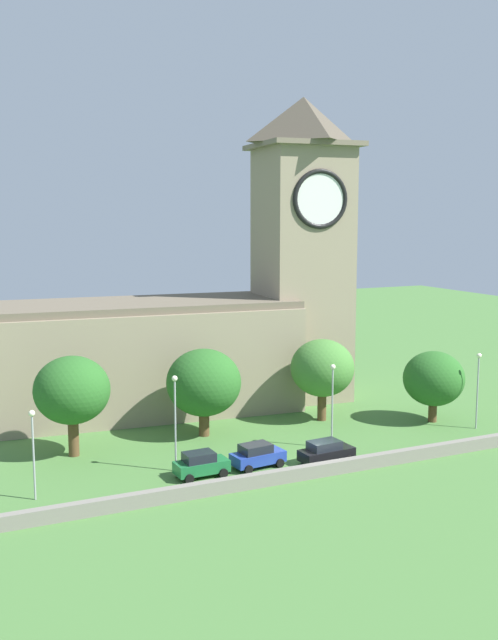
{
  "coord_description": "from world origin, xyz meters",
  "views": [
    {
      "loc": [
        -27.76,
        -47.97,
        19.35
      ],
      "look_at": [
        -1.52,
        8.52,
        10.41
      ],
      "focal_mm": 41.47,
      "sensor_mm": 36.0,
      "label": 1
    }
  ],
  "objects": [
    {
      "name": "ground_plane",
      "position": [
        0.0,
        15.0,
        0.0
      ],
      "size": [
        200.0,
        200.0,
        0.0
      ],
      "primitive_type": "plane",
      "color": "#477538"
    },
    {
      "name": "quay_barrier",
      "position": [
        0.0,
        -2.33,
        0.5
      ],
      "size": [
        54.95,
        0.7,
        0.99
      ],
      "primitive_type": "cube",
      "color": "gray",
      "rests_on": "ground"
    },
    {
      "name": "streetlamp_west_end",
      "position": [
        -20.71,
        1.93,
        4.27
      ],
      "size": [
        0.44,
        0.44,
        6.3
      ],
      "color": "#9EA0A5",
      "rests_on": "ground"
    },
    {
      "name": "car_blue",
      "position": [
        -4.1,
        1.45,
        0.94
      ],
      "size": [
        4.34,
        2.52,
        1.86
      ],
      "color": "#233D9E",
      "rests_on": "ground"
    },
    {
      "name": "car_black",
      "position": [
        1.17,
        0.0,
        0.92
      ],
      "size": [
        4.54,
        2.37,
        1.83
      ],
      "color": "black",
      "rests_on": "ground"
    },
    {
      "name": "church",
      "position": [
        -0.85,
        20.75,
        9.35
      ],
      "size": [
        37.9,
        14.44,
        31.15
      ],
      "color": "gray",
      "rests_on": "ground"
    },
    {
      "name": "tree_churchyard",
      "position": [
        -4.8,
        10.84,
        4.76
      ],
      "size": [
        6.56,
        6.56,
        7.74
      ],
      "color": "brown",
      "rests_on": "ground"
    },
    {
      "name": "tree_riverside_west",
      "position": [
        16.3,
        5.91,
        4.12
      ],
      "size": [
        5.69,
        5.69,
        6.71
      ],
      "color": "brown",
      "rests_on": "ground"
    },
    {
      "name": "tree_by_tower",
      "position": [
        7.12,
        10.74,
        5.02
      ],
      "size": [
        6.01,
        6.01,
        7.76
      ],
      "color": "brown",
      "rests_on": "ground"
    },
    {
      "name": "car_green",
      "position": [
        -8.81,
        1.32,
        0.95
      ],
      "size": [
        4.06,
        2.22,
        1.9
      ],
      "color": "#1E6B38",
      "rests_on": "ground"
    },
    {
      "name": "streetlamp_west_mid",
      "position": [
        -10.08,
        3.3,
        4.91
      ],
      "size": [
        0.44,
        0.44,
        7.41
      ],
      "color": "#9EA0A5",
      "rests_on": "ground"
    },
    {
      "name": "streetlamp_east_mid",
      "position": [
        18.46,
        2.42,
        4.66
      ],
      "size": [
        0.44,
        0.44,
        6.97
      ],
      "color": "#9EA0A5",
      "rests_on": "ground"
    },
    {
      "name": "streetlamp_central",
      "position": [
        3.61,
        3.16,
        4.74
      ],
      "size": [
        0.44,
        0.44,
        7.11
      ],
      "color": "#9EA0A5",
      "rests_on": "ground"
    },
    {
      "name": "tree_riverside_east",
      "position": [
        -16.36,
        10.16,
        5.4
      ],
      "size": [
        6.09,
        6.09,
        8.18
      ],
      "color": "brown",
      "rests_on": "ground"
    }
  ]
}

